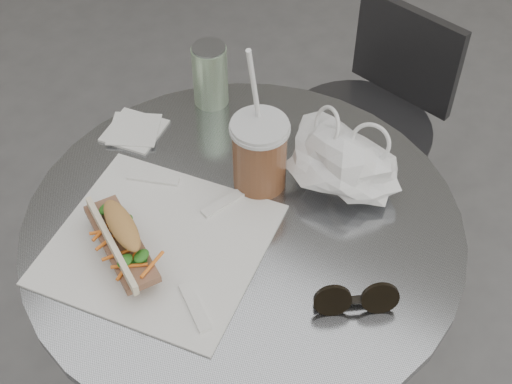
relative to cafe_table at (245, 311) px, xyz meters
The scene contains 9 objects.
cafe_table is the anchor object (origin of this frame).
chair_far 0.68m from the cafe_table, 92.92° to the left, with size 0.38×0.41×0.72m.
sandwich_paper 0.31m from the cafe_table, 130.49° to the right, with size 0.34×0.32×0.00m, color white.
banh_mi 0.38m from the cafe_table, 129.52° to the right, with size 0.25×0.20×0.08m.
iced_coffee 0.36m from the cafe_table, 104.21° to the left, with size 0.10×0.10×0.30m.
sunglasses 0.39m from the cafe_table, 13.99° to the right, with size 0.12×0.10×0.06m.
plastic_bag 0.38m from the cafe_table, 59.79° to the left, with size 0.20×0.16×0.10m, color silver, non-canonical shape.
napkin_stack 0.42m from the cafe_table, 163.42° to the left, with size 0.13×0.13×0.01m.
drink_can 0.47m from the cafe_table, 132.48° to the left, with size 0.07×0.07×0.13m.
Camera 1 is at (0.42, -0.47, 1.68)m, focal length 50.00 mm.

